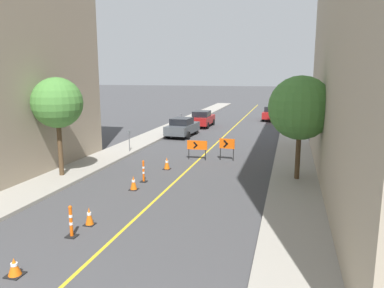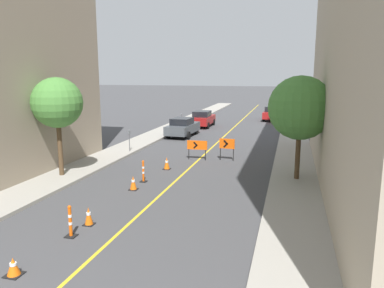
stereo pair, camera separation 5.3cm
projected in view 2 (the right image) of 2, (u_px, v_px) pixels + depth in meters
The scene contains 18 objects.
lane_stripe at pixel (229, 131), 34.40m from camera, with size 0.12×60.63×0.01m.
sidewalk_left at pixel (170, 128), 35.84m from camera, with size 2.30×60.63×0.15m.
sidewalk_right at pixel (294, 133), 32.94m from camera, with size 2.30×60.63×0.15m.
traffic_cone_nearest at pixel (13, 267), 9.94m from camera, with size 0.43×0.43×0.51m.
traffic_cone_second at pixel (89, 216), 13.24m from camera, with size 0.36×0.36×0.66m.
traffic_cone_third at pixel (133, 183), 17.24m from camera, with size 0.39×0.39×0.66m.
traffic_cone_fourth at pixel (167, 163), 20.92m from camera, with size 0.41×0.41×0.69m.
delineator_post_front at pixel (70, 223), 12.26m from camera, with size 0.35×0.35×1.08m.
delineator_post_rear at pixel (143, 173), 18.46m from camera, with size 0.32×0.32×1.09m.
arrow_barricade_primary at pixel (197, 146), 23.10m from camera, with size 1.26×0.11×1.21m.
arrow_barricade_secondary at pixel (227, 145), 22.91m from camera, with size 0.95×0.14×1.35m.
parked_car_curb_near at pixel (183, 127), 31.65m from camera, with size 2.02×4.39×1.59m.
parked_car_curb_mid at pixel (202, 119), 37.39m from camera, with size 1.93×4.31×1.59m.
parked_car_curb_far at pixel (272, 113), 42.39m from camera, with size 1.97×4.37×1.59m.
parking_meter_near_curb at pixel (129, 136), 24.87m from camera, with size 0.12×0.11×1.46m.
parking_meter_far_curb at pixel (181, 117), 36.47m from camera, with size 0.12×0.11×1.30m.
street_tree_left_near at pixel (57, 103), 18.56m from camera, with size 2.52×2.52×4.97m.
street_tree_right_near at pixel (300, 108), 17.93m from camera, with size 3.09×3.09×5.06m.
Camera 2 is at (5.44, -3.43, 5.32)m, focal length 35.00 mm.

